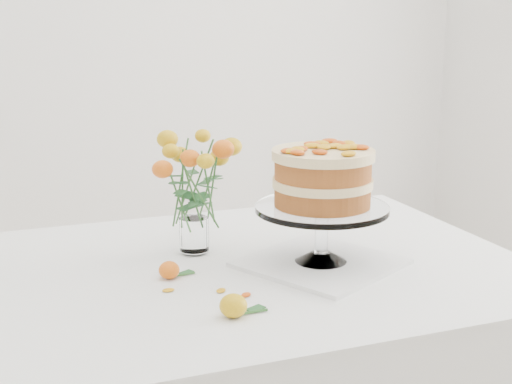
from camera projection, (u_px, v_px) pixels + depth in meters
table at (211, 303)px, 1.60m from camera, size 1.43×0.93×0.76m
napkin at (321, 263)px, 1.61m from camera, size 0.41×0.41×0.01m
cake_stand at (323, 184)px, 1.56m from camera, size 0.30×0.30×0.27m
rose_vase at (193, 169)px, 1.64m from camera, size 0.27×0.27×0.35m
loose_rose_near at (234, 306)px, 1.32m from camera, size 0.09×0.05×0.04m
loose_rose_far at (169, 270)px, 1.52m from camera, size 0.08×0.04×0.04m
stray_petal_a at (168, 290)px, 1.45m from camera, size 0.03×0.02×0.00m
stray_petal_b at (221, 291)px, 1.45m from camera, size 0.03×0.02×0.00m
stray_petal_c at (246, 295)px, 1.43m from camera, size 0.03×0.02×0.00m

